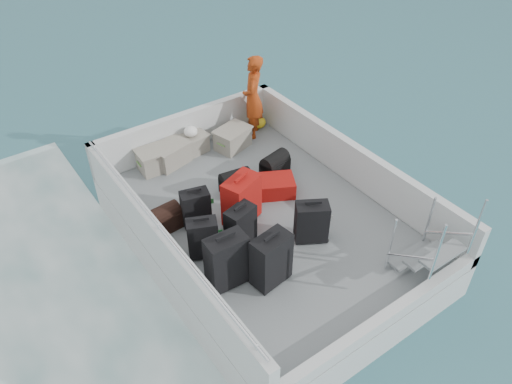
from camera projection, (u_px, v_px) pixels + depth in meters
ground at (265, 246)px, 8.06m from camera, size 160.00×160.00×0.00m
ferry_hull at (265, 232)px, 7.88m from camera, size 3.60×5.00×0.60m
deck at (266, 218)px, 7.68m from camera, size 3.30×4.70×0.02m
deck_fittings at (297, 201)px, 7.39m from camera, size 3.60×5.00×0.90m
suitcase_0 at (227, 262)px, 6.41m from camera, size 0.54×0.33×0.81m
suitcase_1 at (203, 239)px, 6.86m from camera, size 0.48×0.39×0.63m
suitcase_2 at (196, 209)px, 7.37m from camera, size 0.47×0.35×0.60m
suitcase_3 at (271, 260)px, 6.44m from camera, size 0.55×0.37×0.78m
suitcase_4 at (241, 226)px, 7.05m from camera, size 0.48×0.36×0.64m
suitcase_5 at (242, 201)px, 7.38m from camera, size 0.65×0.52×0.78m
suitcase_6 at (312, 223)px, 7.11m from camera, size 0.54×0.48×0.65m
suitcase_8 at (272, 186)px, 8.05m from camera, size 0.83×0.73×0.27m
duffel_0 at (164, 221)px, 7.38m from camera, size 0.53×0.33×0.32m
duffel_1 at (236, 184)px, 8.06m from camera, size 0.53×0.37×0.32m
duffel_2 at (275, 167)px, 8.44m from camera, size 0.53×0.39×0.32m
crate_0 at (157, 160)px, 8.55m from camera, size 0.62×0.44×0.36m
crate_1 at (171, 155)px, 8.67m from camera, size 0.68×0.55×0.36m
crate_2 at (192, 145)px, 8.95m from camera, size 0.58×0.44×0.32m
crate_3 at (233, 139)px, 9.06m from camera, size 0.69×0.56×0.36m
yellow_bag at (259, 122)px, 9.65m from camera, size 0.28×0.26×0.22m
white_bag at (191, 133)px, 8.80m from camera, size 0.24×0.24×0.18m
passenger at (253, 97)px, 9.03m from camera, size 0.66×0.68×1.57m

